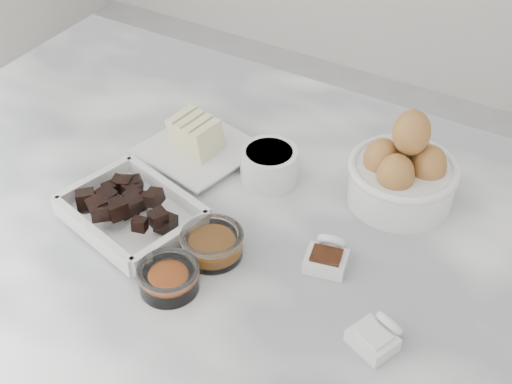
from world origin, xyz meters
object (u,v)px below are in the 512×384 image
sugar_ramekin (269,164)px  egg_bowl (403,172)px  butter_plate (197,143)px  zest_bowl (169,277)px  chocolate_dish (131,211)px  vanilla_spoon (327,256)px  salt_spoon (377,336)px  honey_bowl (212,243)px

sugar_ramekin → egg_bowl: 0.20m
butter_plate → zest_bowl: butter_plate is taller
chocolate_dish → butter_plate: 0.18m
egg_bowl → zest_bowl: egg_bowl is taller
vanilla_spoon → salt_spoon: bearing=-39.2°
zest_bowl → chocolate_dish: bearing=147.8°
butter_plate → vanilla_spoon: butter_plate is taller
sugar_ramekin → egg_bowl: bearing=16.6°
sugar_ramekin → chocolate_dish: bearing=-122.5°
egg_bowl → salt_spoon: bearing=-73.8°
chocolate_dish → egg_bowl: 0.39m
butter_plate → salt_spoon: (0.39, -0.20, -0.01)m
zest_bowl → salt_spoon: bearing=11.3°
sugar_ramekin → vanilla_spoon: size_ratio=1.16×
sugar_ramekin → vanilla_spoon: sugar_ramekin is taller
salt_spoon → sugar_ramekin: bearing=142.2°
chocolate_dish → vanilla_spoon: 0.28m
butter_plate → egg_bowl: bearing=10.9°
zest_bowl → sugar_ramekin: bearing=90.2°
salt_spoon → vanilla_spoon: bearing=140.8°
butter_plate → egg_bowl: (0.32, 0.06, 0.03)m
chocolate_dish → salt_spoon: 0.38m
vanilla_spoon → honey_bowl: bearing=-156.1°
vanilla_spoon → zest_bowl: bearing=-137.5°
sugar_ramekin → honey_bowl: 0.18m
sugar_ramekin → salt_spoon: (0.26, -0.20, -0.01)m
egg_bowl → vanilla_spoon: (-0.03, -0.17, -0.04)m
butter_plate → honey_bowl: size_ratio=2.14×
butter_plate → salt_spoon: 0.44m
butter_plate → vanilla_spoon: bearing=-21.5°
zest_bowl → honey_bowl: bearing=80.0°
honey_bowl → sugar_ramekin: bearing=94.8°
honey_bowl → vanilla_spoon: bearing=23.9°
egg_bowl → chocolate_dish: bearing=-141.8°
chocolate_dish → egg_bowl: bearing=38.2°
egg_bowl → zest_bowl: (-0.19, -0.31, -0.03)m
honey_bowl → zest_bowl: size_ratio=1.06×
chocolate_dish → vanilla_spoon: chocolate_dish is taller
chocolate_dish → egg_bowl: size_ratio=1.36×
egg_bowl → salt_spoon: egg_bowl is taller
egg_bowl → vanilla_spoon: size_ratio=2.14×
honey_bowl → zest_bowl: bearing=-100.0°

